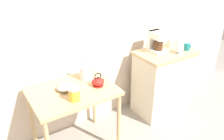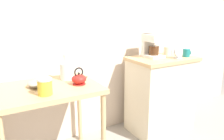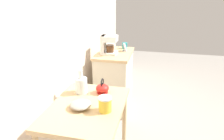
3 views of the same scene
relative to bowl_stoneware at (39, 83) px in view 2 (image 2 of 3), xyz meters
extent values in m
cube|color=beige|center=(0.87, 0.39, 0.60)|extent=(4.40, 0.10, 2.80)
cube|color=tan|center=(0.05, -0.04, -0.05)|extent=(0.85, 0.63, 0.04)
cylinder|color=tan|center=(0.44, -0.31, -0.43)|extent=(0.04, 0.04, 0.72)
cylinder|color=tan|center=(0.44, 0.24, -0.43)|extent=(0.04, 0.04, 0.72)
cube|color=beige|center=(1.36, 0.00, -0.37)|extent=(0.71, 0.46, 0.85)
cube|color=tan|center=(1.36, 0.00, 0.07)|extent=(0.74, 0.49, 0.04)
cylinder|color=#9E998C|center=(0.00, 0.00, -0.03)|extent=(0.08, 0.08, 0.01)
ellipsoid|color=#9E998C|center=(0.00, 0.00, 0.00)|extent=(0.18, 0.18, 0.05)
cylinder|color=red|center=(0.32, -0.11, -0.03)|extent=(0.11, 0.11, 0.01)
ellipsoid|color=red|center=(0.32, -0.11, 0.02)|extent=(0.13, 0.13, 0.08)
cone|color=red|center=(0.38, -0.11, 0.02)|extent=(0.06, 0.03, 0.05)
sphere|color=black|center=(0.32, -0.11, 0.07)|extent=(0.02, 0.02, 0.02)
torus|color=black|center=(0.32, -0.11, 0.08)|extent=(0.08, 0.01, 0.08)
cylinder|color=silver|center=(0.27, 0.10, 0.04)|extent=(0.12, 0.12, 0.15)
cylinder|color=silver|center=(0.27, 0.10, 0.16)|extent=(0.04, 0.04, 0.08)
cylinder|color=gold|center=(0.00, -0.22, 0.02)|extent=(0.11, 0.11, 0.11)
cylinder|color=white|center=(0.00, -0.22, 0.09)|extent=(0.11, 0.11, 0.01)
cube|color=white|center=(1.27, 0.05, 0.10)|extent=(0.18, 0.22, 0.03)
cube|color=white|center=(1.27, 0.14, 0.22)|extent=(0.16, 0.05, 0.26)
cube|color=white|center=(1.27, 0.05, 0.31)|extent=(0.18, 0.22, 0.08)
cylinder|color=#4C2D19|center=(1.27, 0.04, 0.17)|extent=(0.11, 0.11, 0.10)
cylinder|color=teal|center=(1.62, -0.11, 0.13)|extent=(0.08, 0.08, 0.09)
torus|color=teal|center=(1.66, -0.11, 0.13)|extent=(0.01, 0.06, 0.06)
cylinder|color=beige|center=(1.52, 0.10, 0.14)|extent=(0.08, 0.08, 0.10)
torus|color=beige|center=(1.56, 0.10, 0.14)|extent=(0.01, 0.06, 0.06)
cube|color=#B2B5BA|center=(1.46, -0.14, 0.10)|extent=(0.08, 0.06, 0.02)
cylinder|color=#B2B5BA|center=(1.46, -0.14, 0.16)|extent=(0.11, 0.05, 0.11)
cylinder|color=black|center=(1.46, -0.14, 0.16)|extent=(0.10, 0.04, 0.09)
camera|label=1|loc=(-0.71, -1.98, 1.21)|focal=37.94mm
camera|label=2|loc=(-0.34, -1.82, 0.56)|focal=35.11mm
camera|label=3|loc=(-1.40, -0.59, 0.88)|focal=32.32mm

